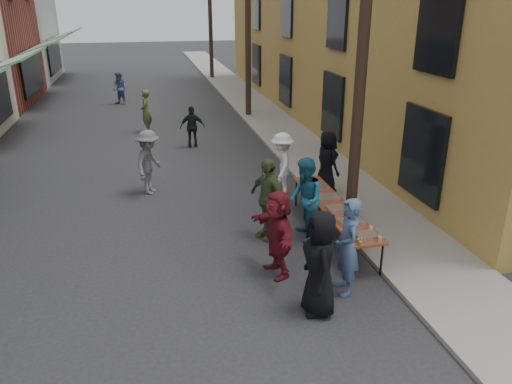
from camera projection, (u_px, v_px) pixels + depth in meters
name	position (u px, v px, depth m)	size (l,w,h in m)	color
ground	(184.00, 315.00, 8.58)	(120.00, 120.00, 0.00)	#28282B
sidewalk	(263.00, 114.00, 23.23)	(2.20, 60.00, 0.10)	gray
building_ochre	(405.00, 1.00, 21.79)	(10.00, 28.00, 10.00)	#A48C3A
utility_pole_near	(364.00, 28.00, 10.57)	(0.26, 0.26, 9.00)	#2D2116
utility_pole_mid	(248.00, 13.00, 21.48)	(0.26, 0.26, 9.00)	#2D2116
utility_pole_far	(210.00, 8.00, 32.39)	(0.26, 0.26, 9.00)	#2D2116
serving_table	(334.00, 207.00, 11.21)	(0.70, 4.00, 0.75)	brown
catering_tray_sausage	(365.00, 235.00, 9.68)	(0.50, 0.33, 0.08)	maroon
catering_tray_foil_b	(351.00, 222.00, 10.28)	(0.50, 0.33, 0.08)	#B2B2B7
catering_tray_buns	(339.00, 209.00, 10.91)	(0.50, 0.33, 0.08)	tan
catering_tray_foil_d	(328.00, 197.00, 11.55)	(0.50, 0.33, 0.08)	#B2B2B7
catering_tray_buns_end	(317.00, 187.00, 12.19)	(0.50, 0.33, 0.08)	tan
condiment_jar_a	(360.00, 243.00, 9.37)	(0.07, 0.07, 0.08)	#A57F26
condiment_jar_b	(358.00, 241.00, 9.46)	(0.07, 0.07, 0.08)	#A57F26
condiment_jar_c	(356.00, 239.00, 9.55)	(0.07, 0.07, 0.08)	#A57F26
cup_stack	(380.00, 239.00, 9.49)	(0.08, 0.08, 0.12)	tan
guest_front_a	(320.00, 263.00, 8.37)	(0.92, 0.60, 1.88)	black
guest_front_b	(347.00, 247.00, 8.95)	(0.67, 0.44, 1.85)	#47628A
guest_front_c	(305.00, 200.00, 10.99)	(0.92, 0.71, 1.89)	teal
guest_front_d	(282.00, 164.00, 13.55)	(1.14, 0.65, 1.76)	white
guest_front_e	(268.00, 199.00, 11.06)	(1.11, 0.46, 1.89)	#56653A
guest_queue_back	(277.00, 233.00, 9.58)	(1.62, 0.52, 1.75)	maroon
server	(327.00, 162.00, 13.55)	(0.83, 0.54, 1.70)	black
passerby_left	(149.00, 162.00, 13.67)	(1.16, 0.67, 1.80)	slate
passerby_mid	(192.00, 127.00, 18.05)	(0.88, 0.37, 1.51)	black
passerby_right	(146.00, 111.00, 20.03)	(0.63, 0.41, 1.72)	#4F5E36
passerby_far	(120.00, 88.00, 25.41)	(0.80, 0.62, 1.64)	#4F6599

